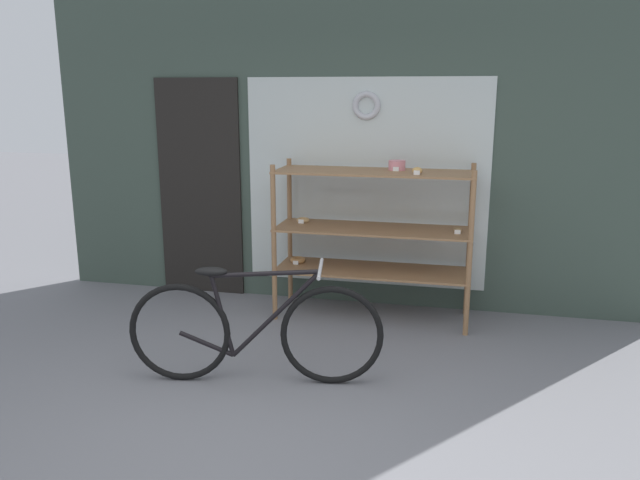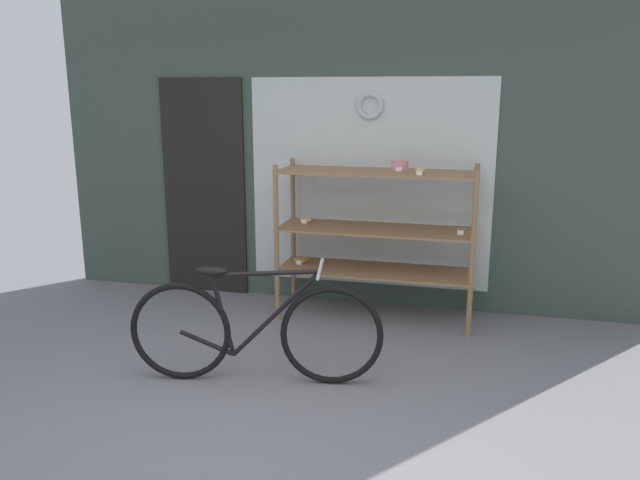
# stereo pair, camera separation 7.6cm
# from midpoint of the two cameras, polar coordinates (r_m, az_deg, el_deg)

# --- Properties ---
(ground_plane) EXTENTS (30.00, 30.00, 0.00)m
(ground_plane) POSITION_cam_midpoint_polar(r_m,az_deg,el_deg) (3.62, -6.57, -19.74)
(ground_plane) COLOR slate
(storefront_facade) EXTENTS (5.74, 0.13, 3.23)m
(storefront_facade) POSITION_cam_midpoint_polar(r_m,az_deg,el_deg) (5.80, 2.66, 9.48)
(storefront_facade) COLOR #3D4C42
(storefront_facade) RESTS_ON ground_plane
(display_case) EXTENTS (1.70, 0.55, 1.40)m
(display_case) POSITION_cam_midpoint_polar(r_m,az_deg,el_deg) (5.44, 5.49, 1.26)
(display_case) COLOR #8E6642
(display_case) RESTS_ON ground_plane
(bicycle) EXTENTS (1.74, 0.48, 0.84)m
(bicycle) POSITION_cam_midpoint_polar(r_m,az_deg,el_deg) (4.34, -5.52, -8.22)
(bicycle) COLOR black
(bicycle) RESTS_ON ground_plane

